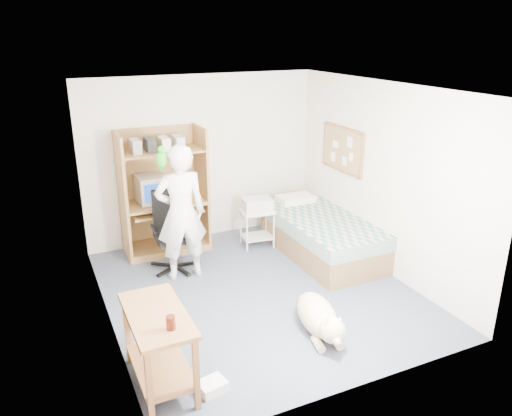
# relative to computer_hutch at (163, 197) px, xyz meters

# --- Properties ---
(floor) EXTENTS (4.00, 4.00, 0.00)m
(floor) POSITION_rel_computer_hutch_xyz_m (0.70, -1.74, -0.82)
(floor) COLOR #404757
(floor) RESTS_ON ground
(wall_back) EXTENTS (3.60, 0.02, 2.50)m
(wall_back) POSITION_rel_computer_hutch_xyz_m (0.70, 0.26, 0.43)
(wall_back) COLOR beige
(wall_back) RESTS_ON floor
(wall_right) EXTENTS (0.02, 4.00, 2.50)m
(wall_right) POSITION_rel_computer_hutch_xyz_m (2.50, -1.74, 0.43)
(wall_right) COLOR beige
(wall_right) RESTS_ON floor
(wall_left) EXTENTS (0.02, 4.00, 2.50)m
(wall_left) POSITION_rel_computer_hutch_xyz_m (-1.10, -1.74, 0.43)
(wall_left) COLOR beige
(wall_left) RESTS_ON floor
(ceiling) EXTENTS (3.60, 4.00, 0.02)m
(ceiling) POSITION_rel_computer_hutch_xyz_m (0.70, -1.74, 1.68)
(ceiling) COLOR white
(ceiling) RESTS_ON wall_back
(computer_hutch) EXTENTS (1.20, 0.63, 1.80)m
(computer_hutch) POSITION_rel_computer_hutch_xyz_m (0.00, 0.00, 0.00)
(computer_hutch) COLOR brown
(computer_hutch) RESTS_ON floor
(bed) EXTENTS (1.02, 2.02, 0.66)m
(bed) POSITION_rel_computer_hutch_xyz_m (2.00, -1.12, -0.53)
(bed) COLOR brown
(bed) RESTS_ON floor
(side_desk) EXTENTS (0.50, 1.00, 0.75)m
(side_desk) POSITION_rel_computer_hutch_xyz_m (-0.85, -2.94, -0.33)
(side_desk) COLOR brown
(side_desk) RESTS_ON floor
(corkboard) EXTENTS (0.04, 0.94, 0.66)m
(corkboard) POSITION_rel_computer_hutch_xyz_m (2.47, -0.84, 0.63)
(corkboard) COLOR #8F6240
(corkboard) RESTS_ON wall_right
(office_chair) EXTENTS (0.61, 0.61, 1.08)m
(office_chair) POSITION_rel_computer_hutch_xyz_m (-0.07, -0.64, -0.44)
(office_chair) COLOR black
(office_chair) RESTS_ON floor
(person) EXTENTS (0.67, 0.45, 1.79)m
(person) POSITION_rel_computer_hutch_xyz_m (-0.02, -0.95, 0.07)
(person) COLOR white
(person) RESTS_ON floor
(parrot) EXTENTS (0.13, 0.23, 0.36)m
(parrot) POSITION_rel_computer_hutch_xyz_m (-0.22, -0.94, 0.81)
(parrot) COLOR #1E8F14
(parrot) RESTS_ON person
(dog) EXTENTS (0.53, 1.16, 0.44)m
(dog) POSITION_rel_computer_hutch_xyz_m (0.91, -2.84, -0.63)
(dog) COLOR beige
(dog) RESTS_ON floor
(printer_cart) EXTENTS (0.52, 0.43, 0.57)m
(printer_cart) POSITION_rel_computer_hutch_xyz_m (1.28, -0.46, -0.44)
(printer_cart) COLOR silver
(printer_cart) RESTS_ON floor
(printer) EXTENTS (0.45, 0.37, 0.18)m
(printer) POSITION_rel_computer_hutch_xyz_m (1.28, -0.46, -0.16)
(printer) COLOR beige
(printer) RESTS_ON printer_cart
(crt_monitor) EXTENTS (0.43, 0.45, 0.38)m
(crt_monitor) POSITION_rel_computer_hutch_xyz_m (-0.16, 0.01, 0.14)
(crt_monitor) COLOR beige
(crt_monitor) RESTS_ON computer_hutch
(keyboard) EXTENTS (0.46, 0.19, 0.03)m
(keyboard) POSITION_rel_computer_hutch_xyz_m (0.02, -0.16, -0.15)
(keyboard) COLOR beige
(keyboard) RESTS_ON computer_hutch
(pencil_cup) EXTENTS (0.08, 0.08, 0.12)m
(pencil_cup) POSITION_rel_computer_hutch_xyz_m (0.38, -0.09, -0.00)
(pencil_cup) COLOR yellow
(pencil_cup) RESTS_ON computer_hutch
(drink_glass) EXTENTS (0.08, 0.08, 0.12)m
(drink_glass) POSITION_rel_computer_hutch_xyz_m (-0.80, -3.23, -0.01)
(drink_glass) COLOR #3C1309
(drink_glass) RESTS_ON side_desk
(floor_box_a) EXTENTS (0.29, 0.25, 0.10)m
(floor_box_a) POSITION_rel_computer_hutch_xyz_m (-0.46, -3.23, -0.77)
(floor_box_a) COLOR white
(floor_box_a) RESTS_ON floor
(floor_box_b) EXTENTS (0.23, 0.26, 0.08)m
(floor_box_b) POSITION_rel_computer_hutch_xyz_m (-0.80, -2.91, -0.78)
(floor_box_b) COLOR #B5B5B0
(floor_box_b) RESTS_ON floor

